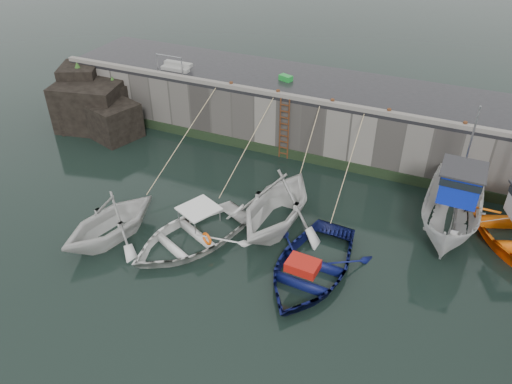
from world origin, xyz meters
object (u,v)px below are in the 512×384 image
at_px(boat_near_white, 113,237).
at_px(bollard_d, 389,112).
at_px(boat_near_blue, 191,241).
at_px(boat_near_blacktrim, 276,225).
at_px(fish_crate, 286,78).
at_px(bollard_a, 231,85).
at_px(bollard_b, 278,93).
at_px(boat_near_navy, 310,272).
at_px(boat_far_white, 453,210).
at_px(bollard_e, 465,125).
at_px(ladder, 284,129).
at_px(bollard_c, 332,102).

height_order(boat_near_white, bollard_d, bollard_d).
distance_m(boat_near_blue, boat_near_blacktrim, 3.60).
height_order(fish_crate, bollard_a, bollard_a).
relative_size(boat_near_white, boat_near_blacktrim, 0.84).
bearing_deg(fish_crate, boat_near_blue, -71.55).
relative_size(fish_crate, bollard_b, 2.37).
bearing_deg(boat_near_white, boat_near_blacktrim, 45.31).
bearing_deg(boat_near_navy, bollard_d, 87.25).
relative_size(boat_near_blue, bollard_b, 18.88).
height_order(boat_far_white, bollard_e, boat_far_white).
bearing_deg(ladder, boat_near_white, -114.62).
bearing_deg(boat_near_navy, ladder, 121.42).
bearing_deg(ladder, bollard_a, 173.62).
bearing_deg(boat_near_blue, boat_far_white, 52.57).
distance_m(bollard_a, bollard_e, 11.00).
bearing_deg(boat_far_white, bollard_d, 139.49).
distance_m(boat_far_white, bollard_a, 11.95).
relative_size(ladder, boat_near_navy, 0.59).
xyz_separation_m(bollard_b, bollard_d, (5.30, 0.00, 0.00)).
xyz_separation_m(boat_near_white, bollard_c, (6.19, 9.04, 3.30)).
height_order(bollard_b, bollard_d, same).
distance_m(boat_near_navy, bollard_a, 10.94).
xyz_separation_m(boat_near_white, boat_far_white, (12.30, 5.93, 0.99)).
height_order(boat_near_white, fish_crate, fish_crate).
xyz_separation_m(boat_near_white, bollard_d, (8.79, 9.04, 3.30)).
xyz_separation_m(bollard_b, bollard_e, (8.50, 0.00, 0.00)).
xyz_separation_m(ladder, bollard_d, (4.80, 0.34, 1.71)).
xyz_separation_m(boat_near_white, boat_near_blue, (3.01, 1.04, 0.00)).
bearing_deg(bollard_e, boat_near_blue, -138.30).
bearing_deg(bollard_b, bollard_d, 0.00).
xyz_separation_m(fish_crate, bollard_a, (-2.17, -1.92, 0.00)).
xyz_separation_m(boat_far_white, bollard_d, (-3.51, 3.11, 2.31)).
distance_m(bollard_c, bollard_e, 5.80).
xyz_separation_m(bollard_d, bollard_e, (3.20, 0.00, 0.00)).
distance_m(boat_near_blue, bollard_c, 9.22).
xyz_separation_m(boat_near_navy, boat_far_white, (4.37, 4.68, 0.99)).
bearing_deg(boat_near_blue, boat_near_white, -136.17).
height_order(boat_near_navy, bollard_a, bollard_a).
xyz_separation_m(boat_near_blacktrim, bollard_c, (0.47, 5.64, 3.30)).
distance_m(boat_near_white, bollard_a, 9.67).
distance_m(boat_near_white, fish_crate, 11.88).
relative_size(bollard_b, bollard_c, 1.00).
xyz_separation_m(boat_far_white, fish_crate, (-9.14, 5.03, 2.30)).
bearing_deg(bollard_e, boat_near_navy, -117.56).
bearing_deg(boat_near_blacktrim, bollard_e, 45.16).
height_order(boat_near_navy, bollard_d, bollard_d).
relative_size(bollard_c, bollard_d, 1.00).
height_order(ladder, boat_near_blacktrim, ladder).
height_order(ladder, bollard_a, bollard_a).
xyz_separation_m(boat_near_white, boat_near_blacktrim, (5.72, 3.40, 0.00)).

